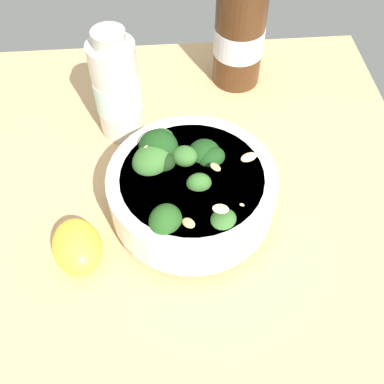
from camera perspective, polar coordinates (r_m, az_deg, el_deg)
name	(u,v)px	position (r cm, az deg, el deg)	size (l,w,h in cm)	color
ground_plane	(157,225)	(56.26, -4.40, -4.23)	(68.02, 68.02, 4.71)	tan
bowl_of_broccoli	(190,187)	(50.73, -0.29, 0.59)	(18.73, 18.73, 10.27)	white
lemon_wedge	(77,247)	(50.79, -14.28, -6.69)	(6.99, 5.23, 4.40)	yellow
bottle_tall	(239,34)	(67.44, 6.00, 19.16)	(7.17, 7.17, 16.90)	#472814
bottle_short	(117,89)	(59.47, -9.42, 12.66)	(5.98, 5.98, 15.32)	beige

